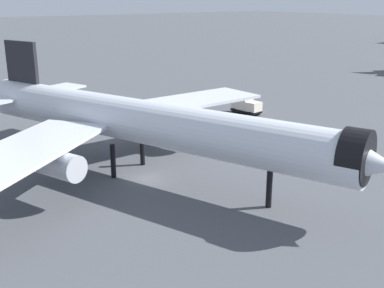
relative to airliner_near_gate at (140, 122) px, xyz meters
name	(u,v)px	position (x,y,z in m)	size (l,w,h in m)	color
ground	(148,178)	(1.59, -0.19, -6.36)	(900.00, 900.00, 0.00)	#4C4F54
airliner_near_gate	(140,122)	(0.00, 0.00, 0.00)	(54.12, 48.38, 14.45)	silver
service_truck_front	(246,105)	(-15.03, 30.36, -4.77)	(5.73, 3.13, 3.00)	black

